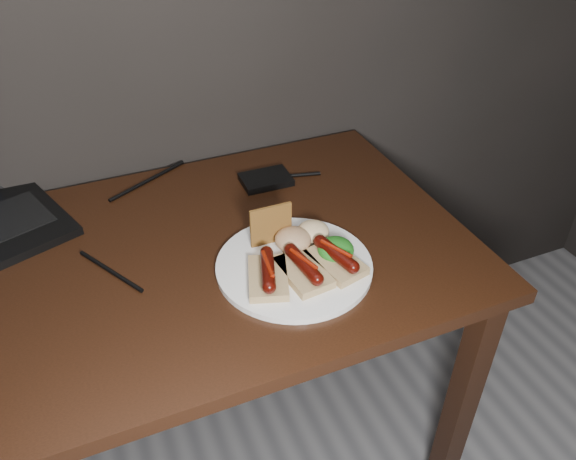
# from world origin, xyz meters

# --- Properties ---
(desk) EXTENTS (1.40, 0.70, 0.75)m
(desk) POSITION_xyz_m (0.00, 1.38, 0.66)
(desk) COLOR black
(desk) RESTS_ON ground
(hard_drive) EXTENTS (0.12, 0.08, 0.02)m
(hard_drive) POSITION_xyz_m (0.38, 1.57, 0.76)
(hard_drive) COLOR black
(hard_drive) RESTS_ON desk
(desk_cables) EXTENTS (1.03, 0.43, 0.01)m
(desk_cables) POSITION_xyz_m (-0.02, 1.54, 0.75)
(desk_cables) COLOR black
(desk_cables) RESTS_ON desk
(plate) EXTENTS (0.36, 0.36, 0.01)m
(plate) POSITION_xyz_m (0.32, 1.26, 0.76)
(plate) COLOR white
(plate) RESTS_ON desk
(bread_sausage_left) EXTENTS (0.10, 0.13, 0.04)m
(bread_sausage_left) POSITION_xyz_m (0.25, 1.23, 0.78)
(bread_sausage_left) COLOR tan
(bread_sausage_left) RESTS_ON plate
(bread_sausage_center) EXTENTS (0.08, 0.12, 0.04)m
(bread_sausage_center) POSITION_xyz_m (0.32, 1.22, 0.78)
(bread_sausage_center) COLOR tan
(bread_sausage_center) RESTS_ON plate
(bread_sausage_right) EXTENTS (0.09, 0.13, 0.04)m
(bread_sausage_right) POSITION_xyz_m (0.38, 1.22, 0.78)
(bread_sausage_right) COLOR tan
(bread_sausage_right) RESTS_ON plate
(crispbread) EXTENTS (0.08, 0.01, 0.08)m
(crispbread) POSITION_xyz_m (0.30, 1.34, 0.80)
(crispbread) COLOR #986029
(crispbread) RESTS_ON plate
(salad_greens) EXTENTS (0.07, 0.07, 0.04)m
(salad_greens) POSITION_xyz_m (0.40, 1.25, 0.78)
(salad_greens) COLOR #105110
(salad_greens) RESTS_ON plate
(salsa_mound) EXTENTS (0.07, 0.07, 0.04)m
(salsa_mound) POSITION_xyz_m (0.33, 1.31, 0.78)
(salsa_mound) COLOR maroon
(salsa_mound) RESTS_ON plate
(coleslaw_mound) EXTENTS (0.06, 0.06, 0.04)m
(coleslaw_mound) POSITION_xyz_m (0.38, 1.32, 0.78)
(coleslaw_mound) COLOR silver
(coleslaw_mound) RESTS_ON plate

